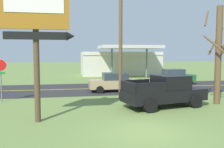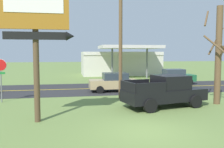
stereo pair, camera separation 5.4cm
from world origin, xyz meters
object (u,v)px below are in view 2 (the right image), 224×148
(gas_station, at_px, (121,62))
(car_green_far_lane, at_px, (175,76))
(bare_tree, at_px, (218,54))
(pickup_black_parked_on_lawn, at_px, (165,91))
(utility_pole, at_px, (121,30))
(motel_sign, at_px, (36,21))
(car_tan_near_lane, at_px, (114,82))
(stop_sign, at_px, (1,73))

(gas_station, xyz_separation_m, car_green_far_lane, (3.26, -12.52, -1.11))
(bare_tree, distance_m, pickup_black_parked_on_lawn, 4.40)
(utility_pole, height_order, pickup_black_parked_on_lawn, utility_pole)
(motel_sign, bearing_deg, utility_pole, 45.92)
(motel_sign, height_order, utility_pole, utility_pole)
(pickup_black_parked_on_lawn, bearing_deg, car_green_far_lane, 62.43)
(car_tan_near_lane, distance_m, car_green_far_lane, 8.51)
(motel_sign, distance_m, pickup_black_parked_on_lawn, 8.58)
(car_tan_near_lane, bearing_deg, stop_sign, -158.80)
(motel_sign, distance_m, utility_pole, 7.50)
(stop_sign, distance_m, pickup_black_parked_on_lawn, 10.97)
(motel_sign, xyz_separation_m, car_green_far_lane, (12.88, 12.76, -4.00))
(motel_sign, height_order, stop_sign, motel_sign)
(motel_sign, bearing_deg, bare_tree, 12.19)
(motel_sign, bearing_deg, stop_sign, 119.05)
(pickup_black_parked_on_lawn, distance_m, car_tan_near_lane, 6.89)
(gas_station, height_order, car_green_far_lane, gas_station)
(utility_pole, height_order, car_green_far_lane, utility_pole)
(motel_sign, bearing_deg, car_tan_near_lane, 58.52)
(utility_pole, distance_m, bare_tree, 6.78)
(bare_tree, bearing_deg, motel_sign, -167.81)
(stop_sign, height_order, pickup_black_parked_on_lawn, stop_sign)
(utility_pole, xyz_separation_m, car_tan_near_lane, (0.15, 3.38, -4.16))
(car_green_far_lane, bearing_deg, gas_station, 104.59)
(stop_sign, relative_size, gas_station, 0.25)
(pickup_black_parked_on_lawn, bearing_deg, gas_station, 84.38)
(stop_sign, relative_size, pickup_black_parked_on_lawn, 0.54)
(gas_station, bearing_deg, stop_sign, -122.65)
(stop_sign, bearing_deg, utility_pole, -0.77)
(pickup_black_parked_on_lawn, xyz_separation_m, car_tan_near_lane, (-1.98, 6.60, -0.13))
(utility_pole, relative_size, bare_tree, 1.47)
(bare_tree, bearing_deg, stop_sign, 167.59)
(pickup_black_parked_on_lawn, bearing_deg, motel_sign, -163.58)
(utility_pole, xyz_separation_m, car_green_far_lane, (7.67, 7.38, -4.16))
(bare_tree, height_order, gas_station, bare_tree)
(stop_sign, xyz_separation_m, utility_pole, (8.27, -0.11, 2.97))
(bare_tree, height_order, pickup_black_parked_on_lawn, bare_tree)
(utility_pole, height_order, car_tan_near_lane, utility_pole)
(gas_station, relative_size, car_green_far_lane, 2.86)
(stop_sign, distance_m, utility_pole, 8.79)
(motel_sign, height_order, gas_station, motel_sign)
(bare_tree, relative_size, pickup_black_parked_on_lawn, 1.16)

